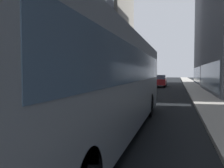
% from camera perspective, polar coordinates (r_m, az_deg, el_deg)
% --- Properties ---
extents(ground_plane, '(120.00, 120.00, 0.00)m').
position_cam_1_polar(ground_plane, '(35.56, 9.90, -0.36)').
color(ground_plane, black).
extents(sidewalk_left, '(2.40, 110.00, 0.15)m').
position_cam_1_polar(sidewalk_left, '(36.57, 0.98, -0.12)').
color(sidewalk_left, gray).
rests_on(sidewalk_left, ground).
extents(sidewalk_right, '(2.40, 110.00, 0.15)m').
position_cam_1_polar(sidewalk_right, '(35.45, 19.11, -0.37)').
color(sidewalk_right, '#ADA89E').
rests_on(sidewalk_right, ground).
extents(building_left_far, '(11.68, 14.70, 20.32)m').
position_cam_1_polar(building_left_far, '(48.27, -3.33, 12.61)').
color(building_left_far, gray).
rests_on(building_left_far, ground).
extents(transit_bus, '(2.78, 11.53, 3.05)m').
position_cam_1_polar(transit_bus, '(7.34, -2.98, 1.38)').
color(transit_bus, '#999EA3').
rests_on(transit_bus, ground).
extents(car_silver_sedan, '(1.90, 4.65, 1.62)m').
position_cam_1_polar(car_silver_sedan, '(43.72, 7.29, 1.33)').
color(car_silver_sedan, '#B7BABF').
rests_on(car_silver_sedan, ground).
extents(car_black_suv, '(1.85, 4.23, 1.62)m').
position_cam_1_polar(car_black_suv, '(23.87, 0.22, 0.10)').
color(car_black_suv, black).
rests_on(car_black_suv, ground).
extents(car_red_coupe, '(1.72, 4.36, 1.62)m').
position_cam_1_polar(car_red_coupe, '(32.43, 11.49, 0.77)').
color(car_red_coupe, red).
rests_on(car_red_coupe, ground).
extents(box_truck, '(2.30, 7.50, 3.05)m').
position_cam_1_polar(box_truck, '(35.20, 5.26, 2.35)').
color(box_truck, '#A51919').
rests_on(box_truck, ground).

